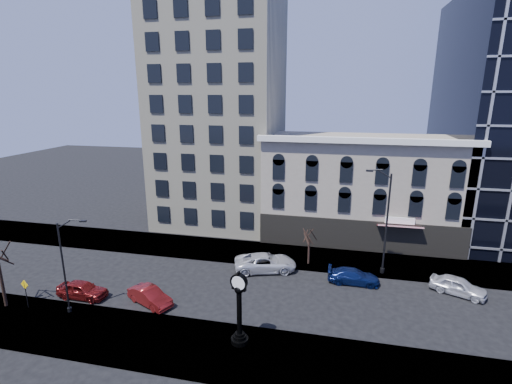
% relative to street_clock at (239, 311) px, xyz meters
% --- Properties ---
extents(ground, '(160.00, 160.00, 0.00)m').
position_rel_street_clock_xyz_m(ground, '(-3.24, 6.97, -2.57)').
color(ground, black).
rests_on(ground, ground).
extents(sidewalk_far, '(160.00, 6.00, 0.12)m').
position_rel_street_clock_xyz_m(sidewalk_far, '(-3.24, 14.97, -2.51)').
color(sidewalk_far, gray).
rests_on(sidewalk_far, ground).
extents(sidewalk_near, '(160.00, 6.00, 0.12)m').
position_rel_street_clock_xyz_m(sidewalk_near, '(-3.24, -1.03, -2.51)').
color(sidewalk_near, gray).
rests_on(sidewalk_near, ground).
extents(cream_tower, '(15.90, 15.40, 42.50)m').
position_rel_street_clock_xyz_m(cream_tower, '(-9.35, 25.86, 16.75)').
color(cream_tower, beige).
rests_on(cream_tower, ground).
extents(victorian_row, '(22.60, 11.19, 12.50)m').
position_rel_street_clock_xyz_m(victorian_row, '(8.76, 22.87, 3.43)').
color(victorian_row, '#9F9483').
rests_on(victorian_row, ground).
extents(street_clock, '(1.23, 1.23, 5.42)m').
position_rel_street_clock_xyz_m(street_clock, '(0.00, 0.00, 0.00)').
color(street_clock, black).
rests_on(street_clock, sidewalk_near).
extents(street_lamp_near, '(1.99, 0.74, 7.84)m').
position_rel_street_clock_xyz_m(street_lamp_near, '(-13.56, 0.89, 3.47)').
color(street_lamp_near, black).
rests_on(street_lamp_near, sidewalk_near).
extents(street_lamp_far, '(2.67, 0.44, 10.31)m').
position_rel_street_clock_xyz_m(street_lamp_far, '(10.04, 13.01, 5.34)').
color(street_lamp_far, black).
rests_on(street_lamp_far, sidewalk_far).
extents(bare_tree_far, '(2.54, 2.54, 4.36)m').
position_rel_street_clock_xyz_m(bare_tree_far, '(3.67, 13.45, 0.84)').
color(bare_tree_far, black).
rests_on(bare_tree_far, sidewalk_far).
extents(warning_sign, '(0.79, 0.19, 2.43)m').
position_rel_street_clock_xyz_m(warning_sign, '(-17.79, 0.53, -0.77)').
color(warning_sign, black).
rests_on(warning_sign, sidewalk_near).
extents(car_near_a, '(4.30, 1.77, 1.46)m').
position_rel_street_clock_xyz_m(car_near_a, '(-14.59, 2.99, -1.84)').
color(car_near_a, maroon).
rests_on(car_near_a, ground).
extents(car_near_b, '(4.47, 3.10, 1.40)m').
position_rel_street_clock_xyz_m(car_near_b, '(-8.50, 3.29, -1.87)').
color(car_near_b, maroon).
rests_on(car_near_b, ground).
extents(car_far_a, '(6.54, 4.40, 1.67)m').
position_rel_street_clock_xyz_m(car_far_a, '(-0.35, 11.22, -1.74)').
color(car_far_a, silver).
rests_on(car_far_a, ground).
extents(car_far_b, '(4.64, 1.91, 1.34)m').
position_rel_street_clock_xyz_m(car_far_b, '(8.00, 10.50, -1.90)').
color(car_far_b, '#0C194C').
rests_on(car_far_b, ground).
extents(car_far_c, '(4.82, 3.52, 1.53)m').
position_rel_street_clock_xyz_m(car_far_c, '(16.76, 10.45, -1.81)').
color(car_far_c, silver).
rests_on(car_far_c, ground).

